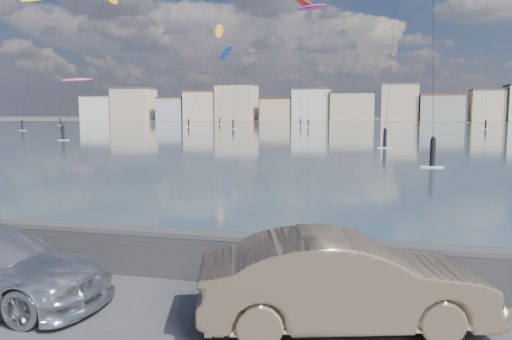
{
  "coord_description": "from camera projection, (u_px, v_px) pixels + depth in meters",
  "views": [
    {
      "loc": [
        3.68,
        -6.93,
        3.51
      ],
      "look_at": [
        1.0,
        4.0,
        2.2
      ],
      "focal_mm": 35.0,
      "sensor_mm": 36.0,
      "label": 1
    }
  ],
  "objects": [
    {
      "name": "bay_water",
      "position": [
        359.0,
        130.0,
        96.23
      ],
      "size": [
        500.0,
        177.0,
        0.0
      ],
      "primitive_type": "cube",
      "color": "#2E434F",
      "rests_on": "ground"
    },
    {
      "name": "kitesurfer_10",
      "position": [
        218.0,
        33.0,
        125.96
      ],
      "size": [
        5.91,
        17.33,
        26.8
      ],
      "color": "#BF8C19",
      "rests_on": "ground"
    },
    {
      "name": "kitesurfer_20",
      "position": [
        77.0,
        80.0,
        136.01
      ],
      "size": [
        7.78,
        10.13,
        13.22
      ],
      "color": "#E5338C",
      "rests_on": "ground"
    },
    {
      "name": "kitesurfer_18",
      "position": [
        37.0,
        1.0,
        102.44
      ],
      "size": [
        6.01,
        14.23,
        28.58
      ],
      "color": "yellow",
      "rests_on": "ground"
    },
    {
      "name": "car_champagne",
      "position": [
        344.0,
        282.0,
        8.09
      ],
      "size": [
        4.97,
        2.92,
        1.55
      ],
      "primitive_type": "imported",
      "rotation": [
        0.0,
        0.0,
        1.86
      ],
      "color": "#9F8567",
      "rests_on": "ground"
    },
    {
      "name": "seawall",
      "position": [
        195.0,
        252.0,
        10.5
      ],
      "size": [
        400.0,
        0.36,
        1.08
      ],
      "color": "#28282B",
      "rests_on": "ground"
    },
    {
      "name": "far_buildings",
      "position": [
        373.0,
        105.0,
        186.4
      ],
      "size": [
        240.79,
        13.26,
        14.6
      ],
      "color": "white",
      "rests_on": "ground"
    },
    {
      "name": "ground",
      "position": [
        136.0,
        333.0,
        7.96
      ],
      "size": [
        700.0,
        700.0,
        0.0
      ],
      "primitive_type": "plane",
      "color": "#333335",
      "rests_on": "ground"
    },
    {
      "name": "kitesurfer_12",
      "position": [
        226.0,
        54.0,
        152.03
      ],
      "size": [
        6.55,
        16.9,
        23.83
      ],
      "color": "blue",
      "rests_on": "ground"
    },
    {
      "name": "kitesurfer_3",
      "position": [
        311.0,
        8.0,
        115.91
      ],
      "size": [
        9.68,
        11.59,
        28.83
      ],
      "color": "#E5338C",
      "rests_on": "ground"
    },
    {
      "name": "kitesurfer_9",
      "position": [
        302.0,
        2.0,
        136.39
      ],
      "size": [
        9.52,
        19.64,
        35.94
      ],
      "color": "red",
      "rests_on": "ground"
    },
    {
      "name": "far_shore_strip",
      "position": [
        369.0,
        121.0,
        200.91
      ],
      "size": [
        500.0,
        60.0,
        0.0
      ],
      "primitive_type": "cube",
      "color": "#4C473D",
      "rests_on": "ground"
    }
  ]
}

